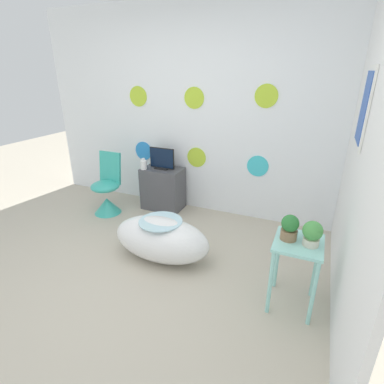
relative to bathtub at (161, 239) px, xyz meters
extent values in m
plane|color=#BCB29E|center=(-0.15, -0.77, -0.22)|extent=(12.00, 12.00, 0.00)
cube|color=white|center=(-0.15, 1.31, 1.08)|extent=(4.54, 0.04, 2.60)
cylinder|color=#2D8CE0|center=(-0.98, 1.28, 0.51)|extent=(0.26, 0.01, 0.26)
cylinder|color=#B2D633|center=(-0.15, 1.28, 0.50)|extent=(0.26, 0.01, 0.26)
cylinder|color=#3DC6D6|center=(0.67, 1.28, 0.49)|extent=(0.26, 0.01, 0.26)
cylinder|color=#B2D633|center=(-1.01, 1.28, 1.26)|extent=(0.26, 0.01, 0.26)
cylinder|color=#B2D633|center=(-0.19, 1.28, 1.27)|extent=(0.26, 0.01, 0.26)
cylinder|color=#B2D633|center=(0.70, 1.28, 1.32)|extent=(0.26, 0.01, 0.26)
cube|color=white|center=(1.64, 0.26, 1.08)|extent=(0.04, 3.06, 2.60)
cube|color=white|center=(1.61, 0.37, 1.33)|extent=(0.02, 0.44, 0.60)
cube|color=#3359B2|center=(1.60, 0.37, 1.33)|extent=(0.01, 0.36, 0.52)
ellipsoid|color=white|center=(0.00, 0.00, 0.00)|extent=(1.03, 0.53, 0.44)
cylinder|color=#B2DBEA|center=(0.00, 0.00, 0.20)|extent=(0.44, 0.44, 0.01)
cone|color=#38B2A3|center=(-1.19, 0.64, -0.12)|extent=(0.36, 0.36, 0.21)
ellipsoid|color=#38B2A3|center=(-1.19, 0.64, 0.16)|extent=(0.38, 0.38, 0.13)
cube|color=#38B2A3|center=(-1.19, 0.78, 0.38)|extent=(0.32, 0.10, 0.43)
cube|color=#4C4C51|center=(-0.57, 1.08, 0.06)|extent=(0.55, 0.35, 0.58)
cube|color=white|center=(-0.57, 0.91, 0.17)|extent=(0.46, 0.01, 0.16)
cube|color=black|center=(-0.57, 1.08, 0.36)|extent=(0.19, 0.12, 0.02)
cube|color=black|center=(-0.57, 1.09, 0.50)|extent=(0.36, 0.01, 0.27)
cube|color=#0F1E38|center=(-0.57, 1.08, 0.50)|extent=(0.34, 0.01, 0.25)
cylinder|color=white|center=(-0.78, 0.96, 0.41)|extent=(0.09, 0.09, 0.12)
cylinder|color=white|center=(-0.78, 0.96, 0.49)|extent=(0.05, 0.05, 0.03)
cube|color=#99E0D8|center=(1.30, -0.16, 0.36)|extent=(0.36, 0.39, 0.02)
cylinder|color=#99E0D8|center=(1.14, -0.33, 0.06)|extent=(0.03, 0.03, 0.57)
cylinder|color=#99E0D8|center=(1.46, -0.33, 0.06)|extent=(0.03, 0.03, 0.57)
cylinder|color=#99E0D8|center=(1.14, 0.02, 0.06)|extent=(0.03, 0.03, 0.57)
cylinder|color=#99E0D8|center=(1.46, 0.02, 0.06)|extent=(0.03, 0.03, 0.57)
cylinder|color=#8C6B4C|center=(1.22, -0.15, 0.42)|extent=(0.13, 0.13, 0.08)
sphere|color=#2D7A38|center=(1.22, -0.15, 0.51)|extent=(0.13, 0.13, 0.13)
cylinder|color=beige|center=(1.38, -0.17, 0.41)|extent=(0.12, 0.12, 0.06)
sphere|color=#4C9E4C|center=(1.38, -0.17, 0.50)|extent=(0.15, 0.15, 0.15)
camera|label=1|loc=(1.33, -2.29, 1.60)|focal=28.00mm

